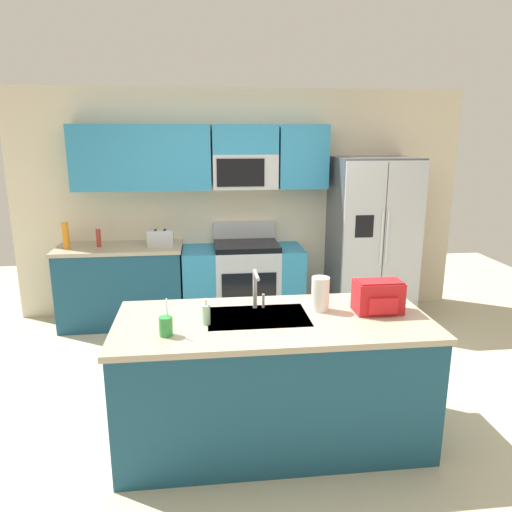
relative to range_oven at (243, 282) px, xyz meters
name	(u,v)px	position (x,y,z in m)	size (l,w,h in m)	color
ground_plane	(265,398)	(0.01, -1.80, -0.44)	(9.00, 9.00, 0.00)	beige
kitchen_wall_unit	(229,190)	(-0.13, 0.28, 1.03)	(5.20, 0.43, 2.60)	beige
back_counter	(122,285)	(-1.37, 0.00, 0.01)	(1.36, 0.63, 0.90)	navy
range_oven	(243,282)	(0.00, 0.00, 0.00)	(1.36, 0.61, 1.10)	#B7BABF
refrigerator	(372,239)	(1.48, -0.07, 0.48)	(0.90, 0.76, 1.85)	#4C4F54
island_counter	(273,379)	(0.00, -2.32, 0.01)	(2.11, 0.93, 0.90)	navy
toaster	(160,238)	(-0.91, -0.05, 0.55)	(0.28, 0.16, 0.18)	#B7BABF
pepper_mill	(99,238)	(-1.58, 0.00, 0.55)	(0.05, 0.05, 0.20)	#B2332D
bottle_orange	(66,236)	(-1.91, -0.06, 0.60)	(0.07, 0.07, 0.29)	orange
sink_faucet	(256,286)	(-0.10, -2.13, 0.62)	(0.09, 0.21, 0.28)	#B7BABF
drink_cup_green	(166,326)	(-0.70, -2.52, 0.52)	(0.08, 0.08, 0.24)	green
soap_dispenser	(206,314)	(-0.45, -2.37, 0.53)	(0.06, 0.06, 0.17)	#A5D8B2
paper_towel_roll	(320,294)	(0.35, -2.20, 0.58)	(0.12, 0.12, 0.24)	white
backpack	(378,296)	(0.73, -2.28, 0.57)	(0.32, 0.22, 0.23)	red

